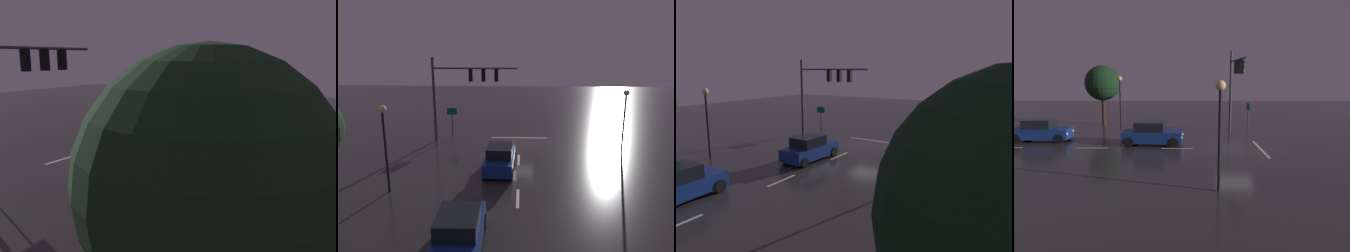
{
  "view_description": "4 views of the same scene",
  "coord_description": "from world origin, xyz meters",
  "views": [
    {
      "loc": [
        13.86,
        13.76,
        5.83
      ],
      "look_at": [
        -0.16,
        4.56,
        2.42
      ],
      "focal_mm": 36.65,
      "sensor_mm": 36.0,
      "label": 1
    },
    {
      "loc": [
        -0.1,
        25.76,
        7.96
      ],
      "look_at": [
        0.93,
        3.68,
        2.44
      ],
      "focal_mm": 34.11,
      "sensor_mm": 36.0,
      "label": 2
    },
    {
      "loc": [
        -11.82,
        22.17,
        6.17
      ],
      "look_at": [
        -1.18,
        5.24,
        2.53
      ],
      "focal_mm": 32.94,
      "sensor_mm": 36.0,
      "label": 3
    },
    {
      "loc": [
        -20.87,
        3.23,
        5.05
      ],
      "look_at": [
        -0.56,
        3.66,
        1.68
      ],
      "focal_mm": 32.94,
      "sensor_mm": 36.0,
      "label": 4
    }
  ],
  "objects": [
    {
      "name": "ground_plane",
      "position": [
        0.0,
        0.0,
        0.0
      ],
      "size": [
        80.0,
        80.0,
        0.0
      ],
      "primitive_type": "plane",
      "color": "#2D2B2B"
    },
    {
      "name": "traffic_signal_assembly",
      "position": [
        4.7,
        -0.58,
        4.94
      ],
      "size": [
        7.14,
        0.47,
        7.13
      ],
      "color": "#383A3D",
      "rests_on": "ground_plane"
    },
    {
      "name": "lane_dash_far",
      "position": [
        0.0,
        4.0,
        0.0
      ],
      "size": [
        0.16,
        2.2,
        0.01
      ],
      "primitive_type": "cube",
      "rotation": [
        0.0,
        0.0,
        1.57
      ],
      "color": "beige",
      "rests_on": "ground_plane"
    },
    {
      "name": "lane_dash_mid",
      "position": [
        0.0,
        10.0,
        0.0
      ],
      "size": [
        0.16,
        2.2,
        0.01
      ],
      "primitive_type": "cube",
      "rotation": [
        0.0,
        0.0,
        1.57
      ],
      "color": "beige",
      "rests_on": "ground_plane"
    },
    {
      "name": "stop_bar",
      "position": [
        0.0,
        -1.77,
        0.0
      ],
      "size": [
        5.0,
        0.16,
        0.01
      ],
      "primitive_type": "cube",
      "color": "beige",
      "rests_on": "ground_plane"
    },
    {
      "name": "car_approaching",
      "position": [
        1.21,
        5.89,
        0.8
      ],
      "size": [
        2.03,
        4.42,
        1.7
      ],
      "color": "navy",
      "rests_on": "ground_plane"
    },
    {
      "name": "car_distant",
      "position": [
        2.29,
        14.59,
        0.8
      ],
      "size": [
        2.03,
        4.42,
        1.7
      ],
      "color": "navy",
      "rests_on": "ground_plane"
    },
    {
      "name": "street_lamp_left_kerb",
      "position": [
        -7.92,
        1.89,
        3.41
      ],
      "size": [
        0.44,
        0.44,
        4.85
      ],
      "color": "black",
      "rests_on": "ground_plane"
    },
    {
      "name": "street_lamp_right_kerb",
      "position": [
        7.25,
        9.49,
        3.48
      ],
      "size": [
        0.44,
        0.44,
        4.96
      ],
      "color": "black",
      "rests_on": "ground_plane"
    },
    {
      "name": "route_sign",
      "position": [
        6.05,
        -2.0,
        1.92
      ],
      "size": [
        0.9,
        0.13,
        2.67
      ],
      "color": "#383A3D",
      "rests_on": "ground_plane"
    }
  ]
}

